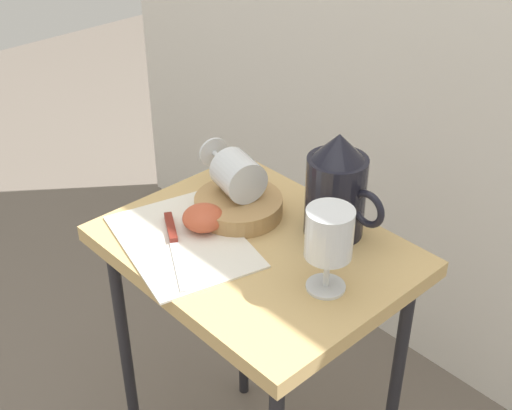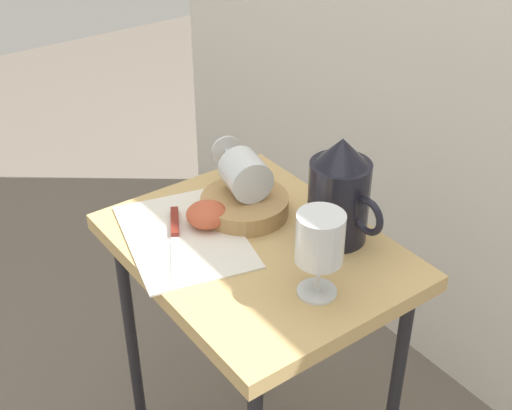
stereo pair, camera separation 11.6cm
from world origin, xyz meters
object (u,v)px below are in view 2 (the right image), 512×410
at_px(pitcher, 339,199).
at_px(wine_glass_tipped_near, 245,173).
at_px(table, 256,279).
at_px(basket_tray, 245,205).
at_px(knife, 175,233).
at_px(wine_glass_upright, 318,243).
at_px(apple_half_left, 207,214).

height_order(pitcher, wine_glass_tipped_near, pitcher).
distance_m(table, pitcher, 0.21).
distance_m(basket_tray, knife, 0.14).
xyz_separation_m(wine_glass_upright, apple_half_left, (-0.26, -0.03, -0.07)).
xyz_separation_m(table, knife, (-0.10, -0.10, 0.09)).
relative_size(pitcher, wine_glass_upright, 1.32).
bearing_deg(basket_tray, knife, -93.37).
distance_m(basket_tray, apple_half_left, 0.08).
height_order(table, basket_tray, basket_tray).
xyz_separation_m(wine_glass_upright, knife, (-0.26, -0.10, -0.09)).
xyz_separation_m(pitcher, wine_glass_upright, (0.10, -0.13, 0.02)).
xyz_separation_m(pitcher, wine_glass_tipped_near, (-0.17, -0.08, -0.00)).
relative_size(wine_glass_upright, wine_glass_tipped_near, 0.95).
bearing_deg(pitcher, table, -118.13).
xyz_separation_m(table, pitcher, (0.07, 0.13, 0.16)).
relative_size(apple_half_left, knife, 0.39).
height_order(wine_glass_tipped_near, knife, wine_glass_tipped_near).
bearing_deg(knife, wine_glass_tipped_near, 92.14).
bearing_deg(table, wine_glass_upright, -1.24).
height_order(apple_half_left, knife, apple_half_left).
bearing_deg(wine_glass_tipped_near, knife, -87.86).
bearing_deg(basket_tray, wine_glass_tipped_near, 143.48).
bearing_deg(pitcher, basket_tray, -151.47).
xyz_separation_m(basket_tray, wine_glass_tipped_near, (-0.01, 0.01, 0.06)).
relative_size(basket_tray, wine_glass_tipped_near, 1.05).
bearing_deg(apple_half_left, table, 21.83).
bearing_deg(basket_tray, pitcher, 28.53).
bearing_deg(pitcher, wine_glass_upright, -53.54).
height_order(table, wine_glass_tipped_near, wine_glass_tipped_near).
height_order(wine_glass_upright, wine_glass_tipped_near, wine_glass_upright).
bearing_deg(wine_glass_upright, basket_tray, 170.23).
relative_size(basket_tray, apple_half_left, 2.14).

